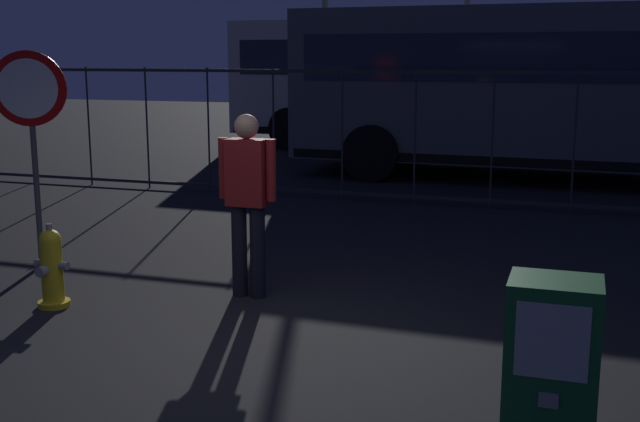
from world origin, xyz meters
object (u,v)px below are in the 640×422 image
object	(u,v)px
fire_hydrant	(52,268)
stop_sign	(31,113)
newspaper_box_primary	(551,361)
bus_near	(598,84)
pedestrian	(248,195)
bus_far	(457,77)

from	to	relation	value
fire_hydrant	stop_sign	bearing A→B (deg)	131.69
newspaper_box_primary	bus_near	size ratio (longest dim) A/B	0.10
pedestrian	bus_far	size ratio (longest dim) A/B	0.16
newspaper_box_primary	bus_near	distance (m)	10.40
stop_sign	fire_hydrant	bearing A→B (deg)	-48.31
bus_near	bus_far	size ratio (longest dim) A/B	1.00
bus_near	fire_hydrant	bearing A→B (deg)	-115.30
newspaper_box_primary	pedestrian	distance (m)	3.56
stop_sign	bus_far	bearing A→B (deg)	78.17
newspaper_box_primary	stop_sign	size ratio (longest dim) A/B	0.46
fire_hydrant	stop_sign	xyz separation A→B (m)	(-0.99, 1.11, 1.25)
pedestrian	newspaper_box_primary	bearing A→B (deg)	-39.40
pedestrian	bus_near	distance (m)	8.67
pedestrian	bus_far	xyz separation A→B (m)	(-0.01, 12.17, 0.76)
stop_sign	bus_far	distance (m)	12.14
bus_near	bus_far	world-z (taller)	same
newspaper_box_primary	fire_hydrant	bearing A→B (deg)	161.48
newspaper_box_primary	bus_near	xyz separation A→B (m)	(0.30, 10.33, 1.14)
pedestrian	bus_far	world-z (taller)	bus_far
stop_sign	bus_near	distance (m)	9.57
pedestrian	bus_near	world-z (taller)	bus_near
fire_hydrant	stop_sign	world-z (taller)	stop_sign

